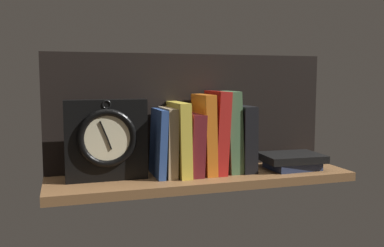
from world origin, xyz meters
TOP-DOWN VIEW (x-y plane):
  - ground_plane at (0.00, 0.00)cm, footprint 86.95×22.33cm
  - back_panel at (0.00, 10.57)cm, footprint 86.95×1.20cm
  - book_blue_modern at (-12.42, 2.01)cm, footprint 3.03×13.43cm
  - book_tan_shortstories at (-9.72, 2.01)cm, footprint 3.12×13.53cm
  - book_yellow_seinlanguage at (-6.46, 2.01)cm, footprint 3.59×15.91cm
  - book_maroon_dawkins at (-2.67, 2.01)cm, footprint 4.58×14.59cm
  - book_orange_pandolfini at (1.10, 2.01)cm, footprint 3.69×13.94cm
  - book_red_requiem at (4.70, 2.01)cm, footprint 4.64×13.92cm
  - book_green_romantic at (8.77, 2.01)cm, footprint 5.25×12.19cm
  - book_black_skeptic at (13.15, 2.01)cm, footprint 4.28×13.33cm
  - framed_clock at (-26.82, 1.12)cm, footprint 21.74×6.17cm
  - book_stack_side at (28.30, -0.87)cm, footprint 18.55×14.42cm

SIDE VIEW (x-z plane):
  - ground_plane at x=0.00cm, z-range -2.50..0.00cm
  - book_stack_side at x=28.30cm, z-range 0.24..4.75cm
  - book_maroon_dawkins at x=-2.67cm, z-range -0.07..17.50cm
  - book_blue_modern at x=-12.42cm, z-range -0.04..18.85cm
  - book_tan_shortstories at x=-9.72cm, z-range -0.02..19.17cm
  - book_black_skeptic at x=13.15cm, z-range -0.02..19.32cm
  - book_yellow_seinlanguage at x=-6.46cm, z-range -0.03..20.68cm
  - framed_clock at x=-26.82cm, z-range 0.18..21.92cm
  - book_orange_pandolfini at x=1.10cm, z-range -0.04..22.81cm
  - book_green_romantic at x=8.77cm, z-range -0.09..23.66cm
  - book_red_requiem at x=4.70cm, z-range -0.07..23.76cm
  - back_panel at x=0.00cm, z-range 0.00..34.65cm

